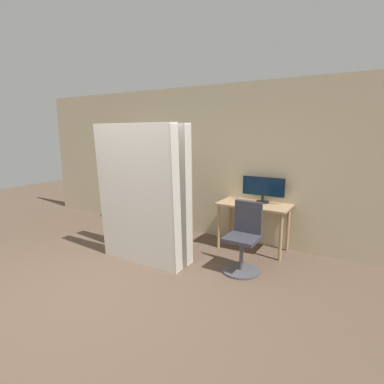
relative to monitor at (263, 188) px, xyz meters
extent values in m
plane|color=brown|center=(-1.26, -2.51, -1.01)|extent=(16.00, 16.00, 0.00)
cube|color=#C6B793|center=(-1.26, 0.15, 0.34)|extent=(8.00, 0.06, 2.70)
cube|color=tan|center=(-0.09, -0.16, -0.26)|extent=(1.14, 0.57, 0.03)
cylinder|color=tan|center=(-0.60, -0.39, -0.64)|extent=(0.05, 0.05, 0.74)
cylinder|color=tan|center=(0.42, -0.39, -0.64)|extent=(0.05, 0.05, 0.74)
cylinder|color=tan|center=(-0.60, 0.06, -0.64)|extent=(0.05, 0.05, 0.74)
cylinder|color=tan|center=(0.42, 0.06, -0.64)|extent=(0.05, 0.05, 0.74)
cylinder|color=black|center=(0.00, 0.00, -0.23)|extent=(0.21, 0.21, 0.02)
cylinder|color=black|center=(0.00, 0.00, -0.17)|extent=(0.04, 0.04, 0.11)
cube|color=black|center=(0.00, 0.00, 0.03)|extent=(0.69, 0.02, 0.31)
cube|color=#0A1E38|center=(0.00, 0.00, 0.03)|extent=(0.67, 0.03, 0.28)
cylinder|color=#4C4C51|center=(0.06, -1.03, -0.99)|extent=(0.52, 0.52, 0.03)
cylinder|color=#4C4C51|center=(0.06, -1.03, -0.76)|extent=(0.05, 0.05, 0.43)
cube|color=#33333D|center=(0.06, -1.03, -0.53)|extent=(0.45, 0.45, 0.05)
cube|color=#33333D|center=(0.06, -0.83, -0.28)|extent=(0.40, 0.05, 0.45)
cube|color=beige|center=(-2.82, -0.03, -0.19)|extent=(0.02, 0.32, 1.63)
cube|color=beige|center=(-2.15, -0.03, -0.19)|extent=(0.02, 0.32, 1.63)
cube|color=beige|center=(-2.48, 0.11, -0.19)|extent=(0.69, 0.02, 1.63)
cube|color=beige|center=(-2.48, -0.03, -1.00)|extent=(0.66, 0.28, 0.02)
cube|color=beige|center=(-2.48, -0.03, -0.60)|extent=(0.66, 0.28, 0.02)
cube|color=beige|center=(-2.48, -0.03, -0.19)|extent=(0.66, 0.28, 0.02)
cube|color=beige|center=(-2.48, -0.03, 0.21)|extent=(0.66, 0.28, 0.02)
cube|color=beige|center=(-2.48, -0.03, 0.61)|extent=(0.66, 0.28, 0.02)
cube|color=gold|center=(-2.79, -0.03, -0.84)|extent=(0.03, 0.22, 0.30)
cube|color=brown|center=(-2.75, -0.02, -0.82)|extent=(0.03, 0.23, 0.34)
cube|color=#287A38|center=(-2.71, -0.01, -0.82)|extent=(0.04, 0.23, 0.34)
cube|color=orange|center=(-2.67, -0.05, -0.82)|extent=(0.02, 0.22, 0.35)
cube|color=brown|center=(-2.64, -0.06, -0.83)|extent=(0.03, 0.23, 0.31)
cube|color=#287A38|center=(-2.61, -0.03, -0.87)|extent=(0.02, 0.15, 0.24)
cube|color=#287A38|center=(-2.58, -0.05, -0.83)|extent=(0.03, 0.24, 0.32)
cube|color=#287A38|center=(-2.79, -0.09, -0.43)|extent=(0.02, 0.18, 0.31)
cube|color=red|center=(-2.76, -0.05, -0.44)|extent=(0.03, 0.22, 0.29)
cube|color=#232328|center=(-2.73, -0.02, -0.47)|extent=(0.02, 0.21, 0.24)
cube|color=#287A38|center=(-2.70, -0.03, -0.46)|extent=(0.04, 0.21, 0.26)
cube|color=teal|center=(-2.66, -0.06, -0.47)|extent=(0.04, 0.17, 0.24)
cube|color=#287A38|center=(-2.62, -0.02, -0.43)|extent=(0.03, 0.22, 0.31)
cube|color=#7A2D84|center=(-2.78, -0.05, -0.06)|extent=(0.04, 0.23, 0.25)
cube|color=#7A2D84|center=(-2.75, -0.06, -0.01)|extent=(0.02, 0.22, 0.35)
cube|color=#287A38|center=(-2.71, -0.05, -0.02)|extent=(0.03, 0.20, 0.32)
cube|color=brown|center=(-2.68, -0.08, -0.01)|extent=(0.02, 0.18, 0.35)
cube|color=#1E4C9E|center=(-2.79, -0.01, 0.39)|extent=(0.02, 0.21, 0.34)
cube|color=#232328|center=(-2.76, -0.02, 0.38)|extent=(0.04, 0.24, 0.32)
cube|color=orange|center=(-2.71, 0.01, 0.37)|extent=(0.03, 0.15, 0.31)
cube|color=gold|center=(-2.68, -0.04, 0.37)|extent=(0.02, 0.19, 0.31)
cube|color=#7A2D84|center=(-2.64, -0.02, 0.38)|extent=(0.03, 0.17, 0.34)
cube|color=#7A2D84|center=(-2.61, -0.05, 0.36)|extent=(0.02, 0.16, 0.29)
cube|color=brown|center=(-2.56, -0.08, 0.35)|extent=(0.04, 0.16, 0.27)
cube|color=silver|center=(-1.33, -1.53, 0.00)|extent=(1.34, 0.26, 2.02)
cube|color=beige|center=(-0.67, -1.53, 0.00)|extent=(0.01, 0.26, 1.98)
cube|color=silver|center=(-1.33, -1.22, 0.00)|extent=(1.34, 0.22, 2.02)
cube|color=beige|center=(-0.67, -1.22, 0.00)|extent=(0.01, 0.22, 1.98)
camera|label=1|loc=(1.44, -4.68, 0.88)|focal=28.00mm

